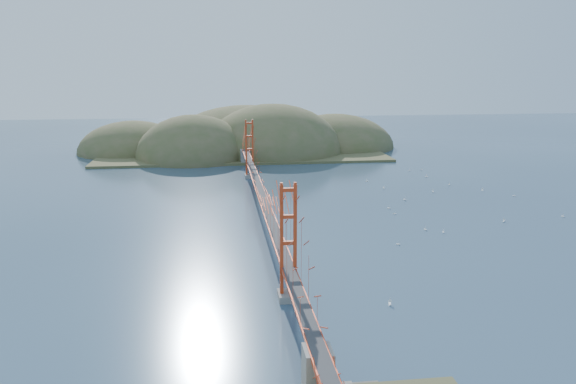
{
  "coord_description": "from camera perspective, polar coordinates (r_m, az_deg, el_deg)",
  "views": [
    {
      "loc": [
        -6.59,
        -80.71,
        22.58
      ],
      "look_at": [
        3.86,
        0.0,
        3.81
      ],
      "focal_mm": 35.0,
      "sensor_mm": 36.0,
      "label": 1
    }
  ],
  "objects": [
    {
      "name": "sailboat_15",
      "position": [
        104.99,
        9.71,
        0.46
      ],
      "size": [
        0.45,
        0.56,
        0.67
      ],
      "color": "white",
      "rests_on": "ground"
    },
    {
      "name": "sailboat_4",
      "position": [
        103.59,
        14.51,
        0.06
      ],
      "size": [
        0.63,
        0.63,
        0.69
      ],
      "color": "white",
      "rests_on": "ground"
    },
    {
      "name": "bridge",
      "position": [
        82.64,
        -2.67,
        2.11
      ],
      "size": [
        2.2,
        94.4,
        12.0
      ],
      "color": "gray",
      "rests_on": "ground"
    },
    {
      "name": "sailboat_13",
      "position": [
        87.55,
        21.08,
        -2.74
      ],
      "size": [
        0.69,
        0.69,
        0.72
      ],
      "color": "white",
      "rests_on": "ground"
    },
    {
      "name": "sailboat_1",
      "position": [
        90.52,
        10.23,
        -1.58
      ],
      "size": [
        0.58,
        0.58,
        0.61
      ],
      "color": "white",
      "rests_on": "ground"
    },
    {
      "name": "sailboat_11",
      "position": [
        104.9,
        21.98,
        -0.32
      ],
      "size": [
        0.55,
        0.55,
        0.6
      ],
      "color": "white",
      "rests_on": "ground"
    },
    {
      "name": "sailboat_12",
      "position": [
        110.29,
        8.01,
        1.13
      ],
      "size": [
        0.59,
        0.49,
        0.68
      ],
      "color": "white",
      "rests_on": "ground"
    },
    {
      "name": "sailboat_14",
      "position": [
        79.51,
        15.5,
        -3.9
      ],
      "size": [
        0.46,
        0.49,
        0.55
      ],
      "color": "white",
      "rests_on": "ground"
    },
    {
      "name": "sailboat_9",
      "position": [
        110.55,
        16.05,
        0.76
      ],
      "size": [
        0.58,
        0.58,
        0.62
      ],
      "color": "white",
      "rests_on": "ground"
    },
    {
      "name": "sailboat_5",
      "position": [
        93.92,
        26.14,
        -2.19
      ],
      "size": [
        0.49,
        0.54,
        0.62
      ],
      "color": "white",
      "rests_on": "ground"
    },
    {
      "name": "sailboat_extra_1",
      "position": [
        107.45,
        19.15,
        0.21
      ],
      "size": [
        0.53,
        0.6,
        0.69
      ],
      "color": "white",
      "rests_on": "ground"
    },
    {
      "name": "far_headlands",
      "position": [
        151.18,
        -3.96,
        4.37
      ],
      "size": [
        84.0,
        58.0,
        25.0
      ],
      "color": "brown",
      "rests_on": "ground"
    },
    {
      "name": "sailboat_6",
      "position": [
        73.0,
        11.13,
        -5.17
      ],
      "size": [
        0.52,
        0.52,
        0.57
      ],
      "color": "white",
      "rests_on": "ground"
    },
    {
      "name": "sailboat_2",
      "position": [
        87.47,
        10.78,
        -2.11
      ],
      "size": [
        0.55,
        0.55,
        0.58
      ],
      "color": "white",
      "rests_on": "ground"
    },
    {
      "name": "sailboat_0",
      "position": [
        80.04,
        13.77,
        -3.68
      ],
      "size": [
        0.52,
        0.54,
        0.61
      ],
      "color": "white",
      "rests_on": "ground"
    },
    {
      "name": "ground",
      "position": [
        84.06,
        -2.61,
        -2.61
      ],
      "size": [
        320.0,
        320.0,
        0.0
      ],
      "primitive_type": "plane",
      "color": "#2D455B",
      "rests_on": "ground"
    },
    {
      "name": "sailboat_17",
      "position": [
        122.98,
        12.23,
        2.18
      ],
      "size": [
        0.52,
        0.44,
        0.6
      ],
      "color": "white",
      "rests_on": "ground"
    },
    {
      "name": "sailboat_10",
      "position": [
        55.55,
        10.31,
        -11.04
      ],
      "size": [
        0.6,
        0.66,
        0.74
      ],
      "color": "white",
      "rests_on": "ground"
    },
    {
      "name": "sailboat_8",
      "position": [
        124.34,
        13.42,
        2.23
      ],
      "size": [
        0.54,
        0.5,
        0.6
      ],
      "color": "white",
      "rests_on": "ground"
    },
    {
      "name": "sailboat_7",
      "position": [
        117.04,
        13.89,
        1.56
      ],
      "size": [
        0.62,
        0.5,
        0.73
      ],
      "color": "white",
      "rests_on": "ground"
    },
    {
      "name": "sailboat_16",
      "position": [
        96.46,
        11.76,
        -0.73
      ],
      "size": [
        0.69,
        0.69,
        0.74
      ],
      "color": "white",
      "rests_on": "ground"
    }
  ]
}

